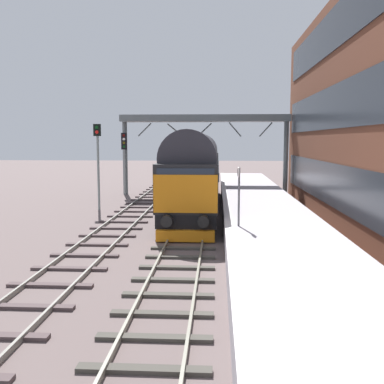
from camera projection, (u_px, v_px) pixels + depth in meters
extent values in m
plane|color=#615251|center=(190.00, 227.00, 21.66)|extent=(140.00, 140.00, 0.00)
cube|color=slate|center=(176.00, 225.00, 21.69)|extent=(0.07, 60.00, 0.15)
cube|color=slate|center=(205.00, 225.00, 21.61)|extent=(0.07, 60.00, 0.15)
cube|color=#45423B|center=(144.00, 370.00, 8.07)|extent=(2.50, 0.26, 0.09)
cube|color=#45423B|center=(154.00, 338.00, 9.37)|extent=(2.50, 0.26, 0.09)
cube|color=#45423B|center=(162.00, 314.00, 10.66)|extent=(2.50, 0.26, 0.09)
cube|color=#45423B|center=(168.00, 295.00, 11.95)|extent=(2.50, 0.26, 0.09)
cube|color=#45423B|center=(173.00, 280.00, 13.25)|extent=(2.50, 0.26, 0.09)
cube|color=#45423B|center=(177.00, 268.00, 14.54)|extent=(2.50, 0.26, 0.09)
cube|color=#45423B|center=(180.00, 257.00, 15.83)|extent=(2.50, 0.26, 0.09)
cube|color=#45423B|center=(183.00, 248.00, 17.13)|extent=(2.50, 0.26, 0.09)
cube|color=#45423B|center=(186.00, 241.00, 18.42)|extent=(2.50, 0.26, 0.09)
cube|color=#45423B|center=(188.00, 234.00, 19.71)|extent=(2.50, 0.26, 0.09)
cube|color=#45423B|center=(190.00, 228.00, 21.01)|extent=(2.50, 0.26, 0.09)
cube|color=#45423B|center=(191.00, 223.00, 22.30)|extent=(2.50, 0.26, 0.09)
cube|color=#45423B|center=(193.00, 219.00, 23.59)|extent=(2.50, 0.26, 0.09)
cube|color=#45423B|center=(194.00, 215.00, 24.89)|extent=(2.50, 0.26, 0.09)
cube|color=#45423B|center=(195.00, 211.00, 26.18)|extent=(2.50, 0.26, 0.09)
cube|color=#45423B|center=(196.00, 208.00, 27.47)|extent=(2.50, 0.26, 0.09)
cube|color=#45423B|center=(197.00, 205.00, 28.77)|extent=(2.50, 0.26, 0.09)
cube|color=#45423B|center=(198.00, 202.00, 30.06)|extent=(2.50, 0.26, 0.09)
cube|color=#45423B|center=(199.00, 199.00, 31.35)|extent=(2.50, 0.26, 0.09)
cube|color=#45423B|center=(200.00, 197.00, 32.65)|extent=(2.50, 0.26, 0.09)
cube|color=#45423B|center=(200.00, 195.00, 33.94)|extent=(2.50, 0.26, 0.09)
cube|color=#45423B|center=(201.00, 193.00, 35.23)|extent=(2.50, 0.26, 0.09)
cube|color=#45423B|center=(202.00, 191.00, 36.52)|extent=(2.50, 0.26, 0.09)
cube|color=#45423B|center=(202.00, 189.00, 37.82)|extent=(2.50, 0.26, 0.09)
cube|color=#45423B|center=(203.00, 188.00, 39.11)|extent=(2.50, 0.26, 0.09)
cube|color=#45423B|center=(203.00, 186.00, 40.40)|extent=(2.50, 0.26, 0.09)
cube|color=#45423B|center=(204.00, 185.00, 41.70)|extent=(2.50, 0.26, 0.09)
cube|color=#45423B|center=(204.00, 183.00, 42.99)|extent=(2.50, 0.26, 0.09)
cube|color=#45423B|center=(204.00, 182.00, 44.28)|extent=(2.50, 0.26, 0.09)
cube|color=#45423B|center=(205.00, 181.00, 45.58)|extent=(2.50, 0.26, 0.09)
cube|color=#45423B|center=(205.00, 180.00, 46.87)|extent=(2.50, 0.26, 0.09)
cube|color=#45423B|center=(206.00, 179.00, 48.16)|extent=(2.50, 0.26, 0.09)
cube|color=#45423B|center=(206.00, 178.00, 49.46)|extent=(2.50, 0.26, 0.09)
cube|color=#45423B|center=(206.00, 177.00, 50.75)|extent=(2.50, 0.26, 0.09)
cube|color=slate|center=(106.00, 224.00, 21.89)|extent=(0.07, 60.00, 0.15)
cube|color=slate|center=(134.00, 224.00, 21.81)|extent=(0.07, 60.00, 0.15)
cube|color=#4E4040|center=(25.00, 307.00, 11.11)|extent=(2.50, 0.26, 0.09)
cube|color=#4E4040|center=(50.00, 285.00, 12.77)|extent=(2.50, 0.26, 0.09)
cube|color=#4E4040|center=(69.00, 269.00, 14.42)|extent=(2.50, 0.26, 0.09)
cube|color=#4E4040|center=(85.00, 255.00, 16.07)|extent=(2.50, 0.26, 0.09)
cube|color=#4E4040|center=(97.00, 245.00, 17.72)|extent=(2.50, 0.26, 0.09)
cube|color=#4E4040|center=(107.00, 236.00, 19.38)|extent=(2.50, 0.26, 0.09)
cube|color=#4E4040|center=(116.00, 228.00, 21.03)|extent=(2.50, 0.26, 0.09)
cube|color=#4E4040|center=(123.00, 222.00, 22.68)|extent=(2.50, 0.26, 0.09)
cube|color=#4E4040|center=(130.00, 216.00, 24.33)|extent=(2.50, 0.26, 0.09)
cube|color=#4E4040|center=(135.00, 211.00, 25.99)|extent=(2.50, 0.26, 0.09)
cube|color=#4E4040|center=(140.00, 207.00, 27.64)|extent=(2.50, 0.26, 0.09)
cube|color=#4E4040|center=(145.00, 203.00, 29.29)|extent=(2.50, 0.26, 0.09)
cube|color=#4E4040|center=(149.00, 200.00, 30.94)|extent=(2.50, 0.26, 0.09)
cube|color=#4E4040|center=(152.00, 197.00, 32.60)|extent=(2.50, 0.26, 0.09)
cube|color=#4E4040|center=(155.00, 194.00, 34.25)|extent=(2.50, 0.26, 0.09)
cube|color=#4E4040|center=(158.00, 192.00, 35.90)|extent=(2.50, 0.26, 0.09)
cube|color=#4E4040|center=(161.00, 189.00, 37.55)|extent=(2.50, 0.26, 0.09)
cube|color=#4E4040|center=(163.00, 187.00, 39.21)|extent=(2.50, 0.26, 0.09)
cube|color=#4E4040|center=(165.00, 186.00, 40.86)|extent=(2.50, 0.26, 0.09)
cube|color=#4E4040|center=(168.00, 184.00, 42.51)|extent=(2.50, 0.26, 0.09)
cube|color=#4E4040|center=(169.00, 182.00, 44.16)|extent=(2.50, 0.26, 0.09)
cube|color=#4E4040|center=(171.00, 181.00, 45.82)|extent=(2.50, 0.26, 0.09)
cube|color=#4E4040|center=(173.00, 179.00, 47.47)|extent=(2.50, 0.26, 0.09)
cube|color=#4E4040|center=(174.00, 178.00, 49.12)|extent=(2.50, 0.26, 0.09)
cube|color=#4E4040|center=(176.00, 177.00, 50.77)|extent=(2.50, 0.26, 0.09)
cube|color=#ABA5AD|center=(265.00, 217.00, 21.39)|extent=(4.00, 44.00, 1.00)
cube|color=silver|center=(226.00, 207.00, 21.44)|extent=(0.30, 44.00, 0.01)
cube|color=#292E35|center=(353.00, 193.00, 18.16)|extent=(0.06, 30.92, 2.10)
cube|color=#292E35|center=(357.00, 100.00, 17.73)|extent=(0.06, 30.92, 2.10)
cube|color=#292E35|center=(361.00, 3.00, 17.29)|extent=(0.06, 30.92, 2.10)
cube|color=black|center=(196.00, 196.00, 27.09)|extent=(2.56, 17.71, 0.60)
cube|color=black|center=(196.00, 174.00, 26.94)|extent=(2.70, 17.71, 2.10)
cylinder|color=#2C2C33|center=(196.00, 154.00, 26.79)|extent=(2.56, 16.29, 2.57)
cube|color=orange|center=(185.00, 194.00, 18.14)|extent=(2.65, 0.08, 1.58)
cube|color=#232D3D|center=(185.00, 176.00, 18.07)|extent=(2.38, 0.04, 0.64)
cube|color=#232D3D|center=(219.00, 169.00, 26.82)|extent=(0.04, 12.39, 0.44)
cylinder|color=black|center=(167.00, 221.00, 18.10)|extent=(0.48, 0.35, 0.48)
cylinder|color=black|center=(203.00, 221.00, 18.01)|extent=(0.48, 0.35, 0.48)
cube|color=orange|center=(185.00, 236.00, 18.28)|extent=(2.43, 0.36, 0.47)
cylinder|color=black|center=(188.00, 223.00, 19.89)|extent=(1.64, 1.04, 1.04)
cylinder|color=black|center=(190.00, 218.00, 20.98)|extent=(1.64, 1.04, 1.04)
cylinder|color=black|center=(191.00, 215.00, 22.07)|extent=(1.64, 1.04, 1.04)
cylinder|color=black|center=(199.00, 191.00, 32.18)|extent=(1.64, 1.04, 1.04)
cylinder|color=black|center=(200.00, 189.00, 33.27)|extent=(1.64, 1.04, 1.04)
cylinder|color=black|center=(201.00, 188.00, 34.36)|extent=(1.64, 1.04, 1.04)
cylinder|color=gray|center=(98.00, 167.00, 26.53)|extent=(0.14, 0.14, 5.16)
cube|color=black|center=(97.00, 130.00, 26.21)|extent=(0.44, 0.10, 0.71)
cylinder|color=#0A3E13|center=(97.00, 127.00, 26.14)|extent=(0.20, 0.06, 0.20)
cylinder|color=red|center=(97.00, 132.00, 26.17)|extent=(0.20, 0.06, 0.20)
cylinder|color=gray|center=(125.00, 164.00, 34.05)|extent=(0.14, 0.14, 4.77)
cube|color=black|center=(124.00, 141.00, 33.78)|extent=(0.44, 0.10, 1.27)
cylinder|color=#500807|center=(124.00, 135.00, 33.67)|extent=(0.20, 0.06, 0.20)
cylinder|color=white|center=(124.00, 139.00, 33.70)|extent=(0.20, 0.06, 0.20)
cylinder|color=#53470A|center=(124.00, 143.00, 33.74)|extent=(0.20, 0.06, 0.20)
cylinder|color=#0A3E13|center=(124.00, 146.00, 33.77)|extent=(0.20, 0.06, 0.20)
cylinder|color=slate|center=(239.00, 197.00, 16.50)|extent=(0.08, 0.08, 2.20)
cube|color=white|center=(238.00, 172.00, 16.40)|extent=(0.05, 0.44, 0.36)
cube|color=black|center=(238.00, 172.00, 16.40)|extent=(0.01, 0.20, 0.24)
cylinder|color=slate|center=(125.00, 158.00, 34.46)|extent=(0.36, 0.36, 5.61)
cylinder|color=slate|center=(286.00, 159.00, 33.74)|extent=(0.36, 0.36, 5.61)
cube|color=slate|center=(205.00, 118.00, 33.74)|extent=(12.79, 2.00, 0.50)
cylinder|color=slate|center=(145.00, 130.00, 34.11)|extent=(1.07, 0.10, 1.05)
cylinder|color=slate|center=(175.00, 130.00, 33.98)|extent=(1.15, 0.10, 0.96)
cylinder|color=slate|center=(205.00, 130.00, 33.84)|extent=(1.10, 0.10, 1.02)
cylinder|color=slate|center=(235.00, 130.00, 33.71)|extent=(1.00, 0.10, 1.12)
cylinder|color=slate|center=(266.00, 130.00, 33.57)|extent=(1.01, 0.10, 1.11)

